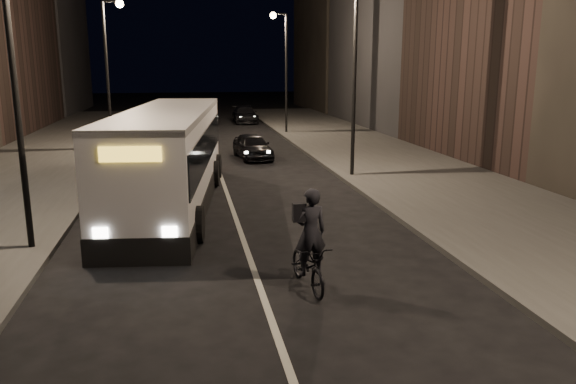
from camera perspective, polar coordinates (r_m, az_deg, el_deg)
name	(u,v)px	position (r m, az deg, el deg)	size (l,w,h in m)	color
ground	(263,297)	(12.21, -2.54, -10.58)	(180.00, 180.00, 0.00)	black
sidewalk_right	(398,166)	(27.44, 11.10, 2.61)	(7.00, 70.00, 0.16)	#393A37
sidewalk_left	(20,179)	(26.48, -25.59, 1.21)	(7.00, 70.00, 0.16)	#393A37
streetlight_right_mid	(349,52)	(24.09, 6.20, 14.00)	(1.20, 0.44, 8.12)	black
streetlight_right_far	(282,56)	(39.69, -0.57, 13.60)	(1.20, 0.44, 8.12)	black
streetlight_left_near	(22,43)	(15.58, -25.43, 13.53)	(1.20, 0.44, 8.12)	black
streetlight_left_far	(111,55)	(33.32, -17.54, 13.16)	(1.20, 0.44, 8.12)	black
city_bus	(170,154)	(19.88, -11.92, 3.82)	(4.09, 12.63, 3.35)	white
cyclist_on_bicycle	(309,256)	(12.32, 2.12, -6.49)	(0.93, 2.08, 2.31)	black
car_near	(253,146)	(29.48, -3.62, 4.67)	(1.56, 3.87, 1.32)	black
car_mid	(167,130)	(37.34, -12.20, 6.14)	(1.40, 4.02, 1.32)	#3F3F42
car_far	(245,115)	(48.00, -4.40, 7.85)	(1.92, 4.72, 1.37)	black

